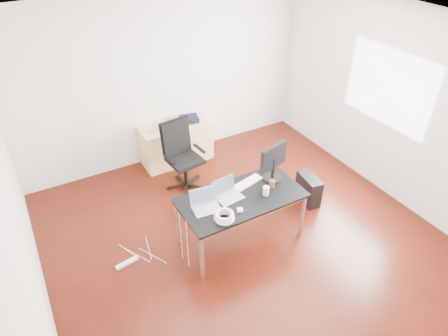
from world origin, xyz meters
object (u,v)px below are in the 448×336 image
filing_cabinet_left (158,148)px  filing_cabinet_right (194,138)px  desk (241,200)px  office_chair (182,152)px  pc_tower (308,189)px

filing_cabinet_left → filing_cabinet_right: bearing=0.0°
desk → filing_cabinet_left: 2.24m
office_chair → filing_cabinet_right: size_ratio=1.54×
desk → pc_tower: desk is taller
desk → pc_tower: (1.32, 0.19, -0.46)m
filing_cabinet_left → filing_cabinet_right: (0.69, 0.00, 0.00)m
office_chair → filing_cabinet_left: 0.74m
filing_cabinet_right → office_chair: bearing=-128.4°
desk → filing_cabinet_right: bearing=80.0°
filing_cabinet_left → pc_tower: filing_cabinet_left is taller
desk → office_chair: office_chair is taller
desk → office_chair: bearing=95.8°
pc_tower → filing_cabinet_left: bearing=136.5°
office_chair → filing_cabinet_left: bearing=95.6°
office_chair → filing_cabinet_right: office_chair is taller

